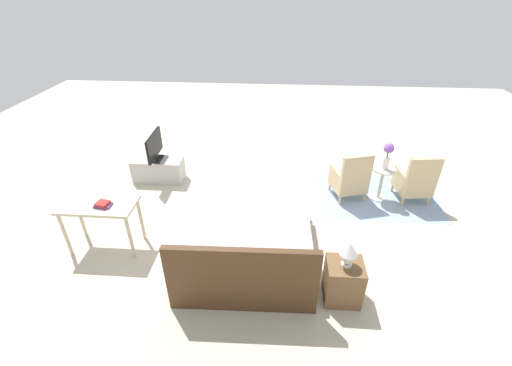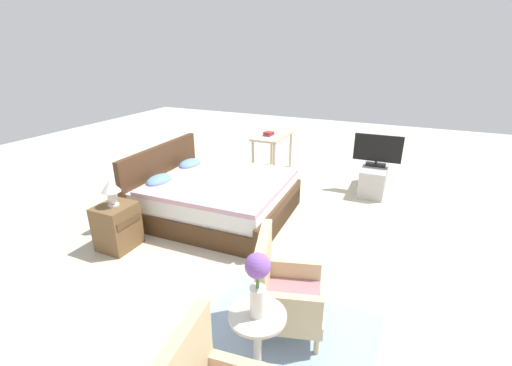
{
  "view_description": "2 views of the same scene",
  "coord_description": "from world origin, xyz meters",
  "px_view_note": "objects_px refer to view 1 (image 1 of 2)",
  "views": [
    {
      "loc": [
        -0.18,
        4.64,
        3.5
      ],
      "look_at": [
        0.14,
        0.27,
        0.81
      ],
      "focal_mm": 24.0,
      "sensor_mm": 36.0,
      "label": 1
    },
    {
      "loc": [
        -3.7,
        -1.41,
        2.3
      ],
      "look_at": [
        -0.06,
        0.22,
        0.72
      ],
      "focal_mm": 24.0,
      "sensor_mm": 36.0,
      "label": 2
    }
  ],
  "objects_px": {
    "armchair_by_window_left": "(415,182)",
    "flower_vase": "(388,153)",
    "bed": "(247,240)",
    "side_table": "(382,180)",
    "tv_stand": "(158,170)",
    "tv_flatscreen": "(154,147)",
    "armchair_by_window_right": "(350,179)",
    "table_lamp": "(349,251)",
    "nightstand": "(343,281)",
    "vanity_desk": "(100,211)",
    "book_stack": "(103,204)"
  },
  "relations": [
    {
      "from": "armchair_by_window_left",
      "to": "flower_vase",
      "type": "xyz_separation_m",
      "value": [
        0.57,
        -0.01,
        0.53
      ]
    },
    {
      "from": "bed",
      "to": "side_table",
      "type": "relative_size",
      "value": 3.29
    },
    {
      "from": "tv_stand",
      "to": "tv_flatscreen",
      "type": "relative_size",
      "value": 1.24
    },
    {
      "from": "armchair_by_window_right",
      "to": "table_lamp",
      "type": "relative_size",
      "value": 2.79
    },
    {
      "from": "nightstand",
      "to": "armchair_by_window_left",
      "type": "bearing_deg",
      "value": -124.12
    },
    {
      "from": "flower_vase",
      "to": "vanity_desk",
      "type": "height_order",
      "value": "flower_vase"
    },
    {
      "from": "tv_stand",
      "to": "tv_flatscreen",
      "type": "distance_m",
      "value": 0.5
    },
    {
      "from": "tv_flatscreen",
      "to": "vanity_desk",
      "type": "xyz_separation_m",
      "value": [
        0.16,
        1.93,
        -0.08
      ]
    },
    {
      "from": "bed",
      "to": "armchair_by_window_right",
      "type": "relative_size",
      "value": 2.2
    },
    {
      "from": "armchair_by_window_right",
      "to": "flower_vase",
      "type": "bearing_deg",
      "value": -179.62
    },
    {
      "from": "side_table",
      "to": "tv_stand",
      "type": "distance_m",
      "value": 4.17
    },
    {
      "from": "bed",
      "to": "table_lamp",
      "type": "height_order",
      "value": "bed"
    },
    {
      "from": "table_lamp",
      "to": "tv_stand",
      "type": "xyz_separation_m",
      "value": [
        3.17,
        -2.65,
        -0.55
      ]
    },
    {
      "from": "table_lamp",
      "to": "tv_flatscreen",
      "type": "bearing_deg",
      "value": -39.89
    },
    {
      "from": "tv_stand",
      "to": "armchair_by_window_left",
      "type": "bearing_deg",
      "value": 175.72
    },
    {
      "from": "tv_stand",
      "to": "armchair_by_window_right",
      "type": "bearing_deg",
      "value": 174.43
    },
    {
      "from": "bed",
      "to": "flower_vase",
      "type": "xyz_separation_m",
      "value": [
        -2.22,
        -1.66,
        0.61
      ]
    },
    {
      "from": "table_lamp",
      "to": "vanity_desk",
      "type": "relative_size",
      "value": 0.32
    },
    {
      "from": "tv_flatscreen",
      "to": "armchair_by_window_right",
      "type": "bearing_deg",
      "value": 174.43
    },
    {
      "from": "bed",
      "to": "book_stack",
      "type": "xyz_separation_m",
      "value": [
        1.99,
        -0.03,
        0.5
      ]
    },
    {
      "from": "flower_vase",
      "to": "table_lamp",
      "type": "height_order",
      "value": "flower_vase"
    },
    {
      "from": "armchair_by_window_right",
      "to": "flower_vase",
      "type": "xyz_separation_m",
      "value": [
        -0.55,
        -0.0,
        0.53
      ]
    },
    {
      "from": "flower_vase",
      "to": "vanity_desk",
      "type": "bearing_deg",
      "value": 20.16
    },
    {
      "from": "bed",
      "to": "armchair_by_window_right",
      "type": "height_order",
      "value": "bed"
    },
    {
      "from": "vanity_desk",
      "to": "tv_flatscreen",
      "type": "bearing_deg",
      "value": -94.67
    },
    {
      "from": "armchair_by_window_right",
      "to": "book_stack",
      "type": "bearing_deg",
      "value": 23.99
    },
    {
      "from": "nightstand",
      "to": "table_lamp",
      "type": "bearing_deg",
      "value": 90.0
    },
    {
      "from": "bed",
      "to": "tv_flatscreen",
      "type": "height_order",
      "value": "tv_flatscreen"
    },
    {
      "from": "flower_vase",
      "to": "bed",
      "type": "bearing_deg",
      "value": 36.81
    },
    {
      "from": "bed",
      "to": "vanity_desk",
      "type": "distance_m",
      "value": 2.12
    },
    {
      "from": "flower_vase",
      "to": "tv_flatscreen",
      "type": "bearing_deg",
      "value": -4.79
    },
    {
      "from": "nightstand",
      "to": "tv_flatscreen",
      "type": "distance_m",
      "value": 4.16
    },
    {
      "from": "table_lamp",
      "to": "side_table",
      "type": "bearing_deg",
      "value": -113.13
    },
    {
      "from": "armchair_by_window_right",
      "to": "side_table",
      "type": "distance_m",
      "value": 0.55
    },
    {
      "from": "flower_vase",
      "to": "book_stack",
      "type": "xyz_separation_m",
      "value": [
        4.21,
        1.63,
        -0.11
      ]
    },
    {
      "from": "nightstand",
      "to": "vanity_desk",
      "type": "xyz_separation_m",
      "value": [
        3.33,
        -0.72,
        0.37
      ]
    },
    {
      "from": "armchair_by_window_left",
      "to": "tv_stand",
      "type": "xyz_separation_m",
      "value": [
        4.73,
        -0.35,
        -0.16
      ]
    },
    {
      "from": "armchair_by_window_right",
      "to": "tv_flatscreen",
      "type": "relative_size",
      "value": 1.19
    },
    {
      "from": "bed",
      "to": "flower_vase",
      "type": "relative_size",
      "value": 4.25
    },
    {
      "from": "side_table",
      "to": "tv_stand",
      "type": "bearing_deg",
      "value": -4.79
    },
    {
      "from": "side_table",
      "to": "vanity_desk",
      "type": "xyz_separation_m",
      "value": [
        4.32,
        1.59,
        0.26
      ]
    },
    {
      "from": "armchair_by_window_left",
      "to": "side_table",
      "type": "relative_size",
      "value": 1.49
    },
    {
      "from": "armchair_by_window_right",
      "to": "book_stack",
      "type": "relative_size",
      "value": 4.03
    },
    {
      "from": "bed",
      "to": "side_table",
      "type": "xyz_separation_m",
      "value": [
        -2.22,
        -1.66,
        0.09
      ]
    },
    {
      "from": "armchair_by_window_left",
      "to": "bed",
      "type": "bearing_deg",
      "value": 30.67
    },
    {
      "from": "armchair_by_window_left",
      "to": "nightstand",
      "type": "relative_size",
      "value": 1.64
    },
    {
      "from": "side_table",
      "to": "tv_stand",
      "type": "relative_size",
      "value": 0.64
    },
    {
      "from": "armchair_by_window_right",
      "to": "vanity_desk",
      "type": "relative_size",
      "value": 0.88
    },
    {
      "from": "armchair_by_window_right",
      "to": "side_table",
      "type": "xyz_separation_m",
      "value": [
        -0.55,
        -0.0,
        0.0
      ]
    },
    {
      "from": "nightstand",
      "to": "tv_stand",
      "type": "xyz_separation_m",
      "value": [
        3.17,
        -2.65,
        -0.06
      ]
    }
  ]
}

